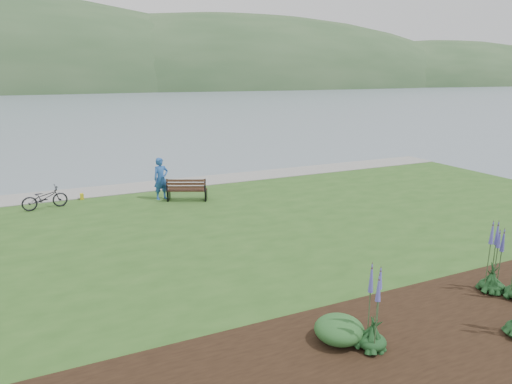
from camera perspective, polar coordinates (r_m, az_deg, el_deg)
ground at (r=18.35m, az=-3.82°, el=-4.71°), size 600.00×600.00×0.00m
lawn at (r=16.54m, az=-1.30°, el=-6.14°), size 34.00×20.00×0.40m
shoreline_path at (r=24.55m, az=-9.69°, el=1.09°), size 34.00×2.20×0.03m
garden_bed at (r=12.53m, az=27.63°, el=-13.91°), size 24.00×4.40×0.04m
far_hillside at (r=188.11m, az=-17.36°, el=12.06°), size 580.00×80.00×38.00m
park_bench at (r=21.01m, az=-8.65°, el=0.34°), size 1.91×1.38×1.10m
person at (r=21.42m, az=-11.82°, el=2.09°), size 0.91×0.70×2.28m
bicycle_a at (r=21.58m, az=-24.92°, el=-0.66°), size 0.98×1.95×0.97m
pannier at (r=22.64m, az=-20.94°, el=-0.52°), size 0.17×0.26×0.27m
echium_4 at (r=10.01m, az=14.53°, el=-14.16°), size 0.62×0.62×2.28m
echium_5 at (r=13.60m, az=27.67°, el=-7.49°), size 0.62×0.62×2.18m
shrub_0 at (r=10.40m, az=10.35°, el=-16.54°), size 1.08×1.08×0.54m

